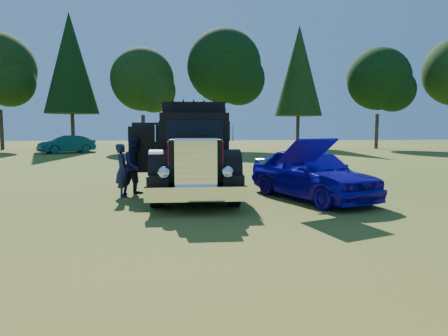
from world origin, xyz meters
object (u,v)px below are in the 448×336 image
Objects in this scene: diamond_t_truck at (194,155)px; distant_teal_car at (67,144)px; spectator_near at (122,170)px; hotrod_coupe at (312,173)px; spectator_far at (135,166)px.

diamond_t_truck is 24.87m from distant_teal_car.
diamond_t_truck is at bearing -95.92° from spectator_near.
hotrod_coupe reaches higher than spectator_far.
spectator_near is (-2.25, -0.33, -0.44)m from diamond_t_truck.
diamond_t_truck reaches higher than spectator_near.
distant_teal_car is at bearing 115.48° from diamond_t_truck.
spectator_near is at bearing -171.68° from diamond_t_truck.
spectator_far is at bearing 178.27° from diamond_t_truck.
spectator_near is 24.29m from distant_teal_car.
distant_teal_car is (-8.80, 22.39, -0.18)m from spectator_far.
spectator_far is (-1.89, 0.06, -0.35)m from diamond_t_truck.
spectator_near is (-5.77, 0.90, 0.05)m from hotrod_coupe.
hotrod_coupe is 5.84m from spectator_near.
distant_teal_car is (-8.45, 22.77, -0.08)m from spectator_near.
hotrod_coupe is 27.61m from distant_teal_car.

